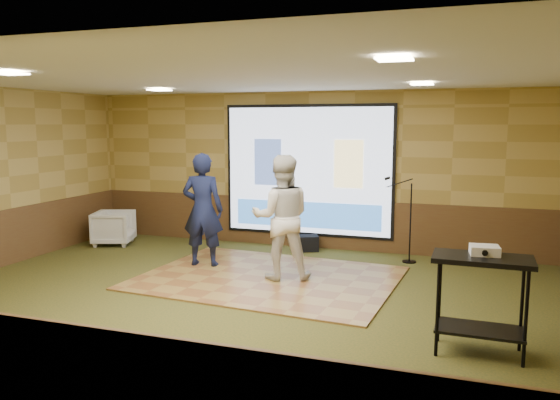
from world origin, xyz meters
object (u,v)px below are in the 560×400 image
(projector_screen, at_px, (308,172))
(player_right, at_px, (282,217))
(mic_stand, at_px, (407,234))
(dance_floor, at_px, (268,278))
(player_left, at_px, (203,210))
(av_table, at_px, (481,285))
(duffel_bag, at_px, (306,243))
(projector, at_px, (485,250))
(banquet_chair, at_px, (114,228))

(projector_screen, height_order, player_right, projector_screen)
(player_right, relative_size, mic_stand, 1.27)
(dance_floor, xyz_separation_m, player_left, (-1.28, 0.35, 0.96))
(mic_stand, bearing_deg, player_left, -170.55)
(av_table, relative_size, duffel_bag, 2.23)
(dance_floor, height_order, av_table, av_table)
(duffel_bag, bearing_deg, dance_floor, -90.72)
(player_left, bearing_deg, projector, 143.79)
(player_right, height_order, mic_stand, player_right)
(dance_floor, distance_m, av_table, 3.66)
(mic_stand, bearing_deg, projector, -86.68)
(dance_floor, bearing_deg, player_left, 164.80)
(dance_floor, relative_size, player_right, 2.02)
(projector_screen, height_order, duffel_bag, projector_screen)
(projector_screen, height_order, projector, projector_screen)
(mic_stand, bearing_deg, projector_screen, 150.23)
(dance_floor, relative_size, player_left, 2.03)
(projector_screen, xyz_separation_m, dance_floor, (0.03, -2.30, -1.46))
(player_right, relative_size, banquet_chair, 2.56)
(projector, xyz_separation_m, banquet_chair, (-6.80, 3.14, -0.75))
(projector, height_order, duffel_bag, projector)
(player_left, height_order, player_right, player_right)
(banquet_chair, bearing_deg, projector, -133.92)
(mic_stand, bearing_deg, duffel_bag, 158.06)
(player_right, distance_m, duffel_bag, 2.16)
(projector_screen, relative_size, av_table, 3.18)
(player_right, distance_m, banquet_chair, 4.21)
(player_left, xyz_separation_m, player_right, (1.49, -0.33, 0.01))
(player_right, distance_m, mic_stand, 2.48)
(player_left, xyz_separation_m, banquet_chair, (-2.46, 0.96, -0.63))
(player_left, height_order, mic_stand, player_left)
(projector_screen, xyz_separation_m, projector, (3.08, -4.12, -0.38))
(player_left, bearing_deg, player_right, 158.10)
(banquet_chair, relative_size, duffel_bag, 1.59)
(player_left, height_order, av_table, player_left)
(duffel_bag, bearing_deg, av_table, -52.48)
(dance_floor, xyz_separation_m, av_table, (3.04, -1.91, 0.73))
(projector_screen, xyz_separation_m, player_left, (-1.26, -1.95, -0.50))
(player_left, xyz_separation_m, av_table, (4.32, -2.26, -0.23))
(duffel_bag, bearing_deg, banquet_chair, -169.52)
(player_right, height_order, banquet_chair, player_right)
(dance_floor, bearing_deg, player_right, 6.28)
(projector, distance_m, mic_stand, 3.80)
(mic_stand, height_order, banquet_chair, mic_stand)
(duffel_bag, bearing_deg, mic_stand, -7.72)
(projector_screen, distance_m, player_right, 2.34)
(player_right, relative_size, projector, 6.58)
(player_right, height_order, duffel_bag, player_right)
(projector_screen, distance_m, projector, 5.16)
(dance_floor, height_order, player_left, player_left)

